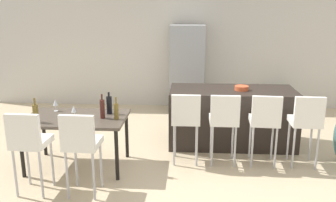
% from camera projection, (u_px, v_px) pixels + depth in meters
% --- Properties ---
extents(ground_plane, '(10.00, 10.00, 0.00)m').
position_uv_depth(ground_plane, '(211.00, 158.00, 5.42)').
color(ground_plane, '#C6B28E').
extents(back_wall, '(10.00, 0.12, 2.90)m').
position_uv_depth(back_wall, '(206.00, 42.00, 7.89)').
color(back_wall, beige).
rests_on(back_wall, ground_plane).
extents(kitchen_island, '(2.01, 0.89, 0.92)m').
position_uv_depth(kitchen_island, '(231.00, 117.00, 5.90)').
color(kitchen_island, black).
rests_on(kitchen_island, ground_plane).
extents(bar_chair_left, '(0.40, 0.40, 1.05)m').
position_uv_depth(bar_chair_left, '(186.00, 117.00, 5.09)').
color(bar_chair_left, white).
rests_on(bar_chair_left, ground_plane).
extents(bar_chair_middle, '(0.40, 0.40, 1.05)m').
position_uv_depth(bar_chair_middle, '(224.00, 118.00, 5.05)').
color(bar_chair_middle, white).
rests_on(bar_chair_middle, ground_plane).
extents(bar_chair_right, '(0.42, 0.42, 1.05)m').
position_uv_depth(bar_chair_right, '(265.00, 119.00, 5.02)').
color(bar_chair_right, white).
rests_on(bar_chair_right, ground_plane).
extents(bar_chair_far, '(0.41, 0.41, 1.05)m').
position_uv_depth(bar_chair_far, '(306.00, 120.00, 4.98)').
color(bar_chair_far, white).
rests_on(bar_chair_far, ground_plane).
extents(dining_table, '(1.39, 0.86, 0.74)m').
position_uv_depth(dining_table, '(76.00, 122.00, 4.98)').
color(dining_table, '#4C4238').
rests_on(dining_table, ground_plane).
extents(dining_chair_near, '(0.41, 0.41, 1.05)m').
position_uv_depth(dining_chair_near, '(29.00, 140.00, 4.23)').
color(dining_chair_near, white).
rests_on(dining_chair_near, ground_plane).
extents(dining_chair_far, '(0.41, 0.41, 1.05)m').
position_uv_depth(dining_chair_far, '(81.00, 141.00, 4.19)').
color(dining_chair_far, white).
rests_on(dining_chair_far, ground_plane).
extents(wine_bottle_end, '(0.07, 0.07, 0.33)m').
position_uv_depth(wine_bottle_end, '(36.00, 113.00, 4.71)').
color(wine_bottle_end, brown).
rests_on(wine_bottle_end, dining_table).
extents(wine_bottle_left, '(0.08, 0.08, 0.31)m').
position_uv_depth(wine_bottle_left, '(109.00, 105.00, 5.08)').
color(wine_bottle_left, black).
rests_on(wine_bottle_left, dining_table).
extents(wine_bottle_middle, '(0.07, 0.07, 0.34)m').
position_uv_depth(wine_bottle_middle, '(102.00, 109.00, 4.88)').
color(wine_bottle_middle, '#471E19').
rests_on(wine_bottle_middle, dining_table).
extents(wine_bottle_near, '(0.06, 0.06, 0.31)m').
position_uv_depth(wine_bottle_near, '(116.00, 111.00, 4.84)').
color(wine_bottle_near, brown).
rests_on(wine_bottle_near, dining_table).
extents(wine_glass_right, '(0.07, 0.07, 0.17)m').
position_uv_depth(wine_glass_right, '(55.00, 103.00, 5.21)').
color(wine_glass_right, silver).
rests_on(wine_glass_right, dining_table).
extents(wine_glass_far, '(0.07, 0.07, 0.17)m').
position_uv_depth(wine_glass_far, '(74.00, 109.00, 4.89)').
color(wine_glass_far, silver).
rests_on(wine_glass_far, dining_table).
extents(refrigerator, '(0.72, 0.68, 1.84)m').
position_uv_depth(refrigerator, '(187.00, 69.00, 7.63)').
color(refrigerator, '#939699').
rests_on(refrigerator, ground_plane).
extents(fruit_bowl, '(0.22, 0.22, 0.07)m').
position_uv_depth(fruit_bowl, '(242.00, 88.00, 5.72)').
color(fruit_bowl, '#C6512D').
rests_on(fruit_bowl, kitchen_island).
extents(potted_plant, '(0.35, 0.35, 0.55)m').
position_uv_depth(potted_plant, '(284.00, 98.00, 7.65)').
color(potted_plant, '#38383D').
rests_on(potted_plant, ground_plane).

